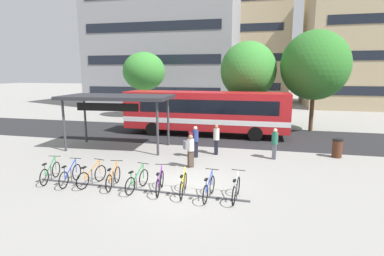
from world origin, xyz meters
TOP-DOWN VIEW (x-y plane):
  - ground at (0.00, 0.00)m, footprint 200.00×200.00m
  - bus_lane_asphalt at (0.00, 10.56)m, footprint 80.00×7.20m
  - city_bus at (-1.20, 10.56)m, footprint 12.05×2.69m
  - bike_rack at (-1.77, -0.67)m, footprint 8.97×0.32m
  - parked_bicycle_green_0 at (-5.78, -0.58)m, footprint 0.53×1.70m
  - parked_bicycle_blue_1 at (-4.73, -0.67)m, footprint 0.52×1.72m
  - parked_bicycle_orange_2 at (-3.79, -0.58)m, footprint 0.56×1.70m
  - parked_bicycle_orange_3 at (-2.81, -0.57)m, footprint 0.52×1.71m
  - parked_bicycle_green_4 at (-1.72, -0.67)m, footprint 0.52×1.71m
  - parked_bicycle_purple_5 at (-0.79, -0.63)m, footprint 0.52×1.71m
  - parked_bicycle_yellow_6 at (0.17, -0.67)m, footprint 0.52×1.72m
  - parked_bicycle_blue_7 at (1.19, -0.78)m, footprint 0.52×1.72m
  - parked_bicycle_silver_8 at (2.18, -0.67)m, footprint 0.52×1.72m
  - transit_shelter at (-5.58, 5.39)m, footprint 6.68×3.64m
  - commuter_maroon_pack_0 at (0.50, 5.37)m, footprint 0.36×0.54m
  - commuter_red_pack_1 at (3.70, 5.17)m, footprint 0.39×0.56m
  - commuter_maroon_pack_2 at (-0.56, 4.49)m, footprint 0.60×0.50m
  - commuter_grey_pack_3 at (-0.38, 2.68)m, footprint 0.59×0.58m
  - trash_bin at (7.08, 6.29)m, footprint 0.55×0.55m
  - street_tree_0 at (1.69, 14.35)m, footprint 4.54×4.54m
  - street_tree_1 at (-9.03, 18.25)m, footprint 4.28×4.28m
  - street_tree_2 at (6.76, 14.01)m, footprint 5.17×5.17m
  - building_left_wing at (-10.30, 30.60)m, footprint 19.15×13.81m
  - building_centre_block at (-3.26, 41.32)m, footprint 19.55×12.95m

SIDE VIEW (x-z plane):
  - ground at x=0.00m, z-range 0.00..0.00m
  - bus_lane_asphalt at x=0.00m, z-range 0.00..0.01m
  - bike_rack at x=-1.77m, z-range -0.26..0.44m
  - parked_bicycle_green_0 at x=-5.78m, z-range -0.11..0.88m
  - parked_bicycle_blue_1 at x=-4.73m, z-range -0.11..0.88m
  - parked_bicycle_orange_2 at x=-3.79m, z-range -0.11..0.88m
  - parked_bicycle_orange_3 at x=-2.81m, z-range -0.11..0.88m
  - parked_bicycle_green_4 at x=-1.72m, z-range -0.11..0.88m
  - parked_bicycle_purple_5 at x=-0.79m, z-range -0.11..0.88m
  - parked_bicycle_yellow_6 at x=0.17m, z-range -0.11..0.88m
  - parked_bicycle_blue_7 at x=1.19m, z-range -0.11..0.88m
  - parked_bicycle_silver_8 at x=2.18m, z-range -0.11..0.88m
  - trash_bin at x=7.08m, z-range 0.00..1.03m
  - commuter_grey_pack_3 at x=-0.38m, z-range 0.13..1.76m
  - commuter_red_pack_1 at x=3.70m, z-range 0.13..1.82m
  - commuter_maroon_pack_0 at x=0.50m, z-range 0.13..1.86m
  - commuter_maroon_pack_2 at x=-0.56m, z-range 0.14..1.88m
  - city_bus at x=-1.20m, z-range 0.18..3.38m
  - transit_shelter at x=-5.58m, z-range 1.43..4.69m
  - street_tree_1 at x=-9.03m, z-range 1.37..8.02m
  - street_tree_0 at x=1.69m, z-range 1.20..8.32m
  - street_tree_2 at x=6.76m, z-range 1.24..9.04m
  - building_centre_block at x=-3.26m, z-range 0.00..16.84m
  - building_left_wing at x=-10.30m, z-range 0.00..19.05m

